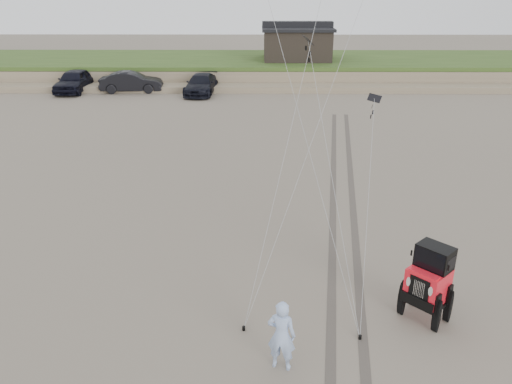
% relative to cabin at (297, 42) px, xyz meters
% --- Properties ---
extents(ground, '(160.00, 160.00, 0.00)m').
position_rel_cabin_xyz_m(ground, '(-2.00, -37.00, -3.24)').
color(ground, '#6B6054').
rests_on(ground, ground).
extents(dune_ridge, '(160.00, 14.25, 1.73)m').
position_rel_cabin_xyz_m(dune_ridge, '(-2.00, 0.50, -2.42)').
color(dune_ridge, '#7A6B54').
rests_on(dune_ridge, ground).
extents(cabin, '(6.40, 5.40, 3.35)m').
position_rel_cabin_xyz_m(cabin, '(0.00, 0.00, 0.00)').
color(cabin, black).
rests_on(cabin, dune_ridge).
extents(truck_a, '(2.25, 5.28, 1.78)m').
position_rel_cabin_xyz_m(truck_a, '(-18.58, -6.56, -2.35)').
color(truck_a, black).
rests_on(truck_a, ground).
extents(truck_b, '(5.13, 2.15, 1.65)m').
position_rel_cabin_xyz_m(truck_b, '(-13.87, -6.67, -2.41)').
color(truck_b, black).
rests_on(truck_b, ground).
extents(truck_c, '(2.59, 5.46, 1.54)m').
position_rel_cabin_xyz_m(truck_c, '(-8.10, -7.35, -2.47)').
color(truck_c, black).
rests_on(truck_c, ground).
extents(jeep, '(4.65, 4.56, 1.70)m').
position_rel_cabin_xyz_m(jeep, '(0.99, -36.47, -2.39)').
color(jeep, '#FF1A29').
rests_on(jeep, ground).
extents(man, '(0.75, 0.59, 1.80)m').
position_rel_cabin_xyz_m(man, '(-2.88, -38.35, -2.34)').
color(man, '#8CA6D8').
rests_on(man, ground).
extents(stake_main, '(0.08, 0.08, 0.12)m').
position_rel_cabin_xyz_m(stake_main, '(-3.79, -37.03, -3.18)').
color(stake_main, black).
rests_on(stake_main, ground).
extents(stake_aux, '(0.08, 0.08, 0.12)m').
position_rel_cabin_xyz_m(stake_aux, '(-0.85, -37.36, -3.18)').
color(stake_aux, black).
rests_on(stake_aux, ground).
extents(tire_tracks, '(5.22, 29.74, 0.01)m').
position_rel_cabin_xyz_m(tire_tracks, '(0.00, -29.00, -3.23)').
color(tire_tracks, '#4C443D').
rests_on(tire_tracks, ground).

